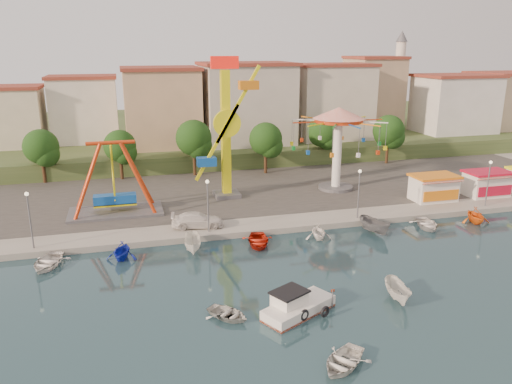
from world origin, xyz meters
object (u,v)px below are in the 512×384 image
object	(u,v)px
wave_swinger	(338,130)
rowboat_a	(228,314)
kamikaze_tower	(228,132)
pirate_ship_ride	(113,180)
skiff	(398,292)
van	(197,220)
cabin_motorboat	(297,307)

from	to	relation	value
wave_swinger	rowboat_a	world-z (taller)	wave_swinger
kamikaze_tower	wave_swinger	size ratio (longest dim) A/B	1.42
pirate_ship_ride	wave_swinger	size ratio (longest dim) A/B	0.86
skiff	van	xyz separation A→B (m)	(-12.17, 17.85, 0.65)
cabin_motorboat	rowboat_a	bearing A→B (deg)	144.42
kamikaze_tower	pirate_ship_ride	bearing A→B (deg)	-167.92
kamikaze_tower	cabin_motorboat	distance (m)	28.46
pirate_ship_ride	wave_swinger	world-z (taller)	wave_swinger
cabin_motorboat	van	xyz separation A→B (m)	(-4.30, 17.74, 0.83)
skiff	rowboat_a	bearing A→B (deg)	-173.28
pirate_ship_ride	rowboat_a	bearing A→B (deg)	-72.55
kamikaze_tower	skiff	distance (m)	29.30
rowboat_a	skiff	distance (m)	12.69
kamikaze_tower	rowboat_a	world-z (taller)	kamikaze_tower
wave_swinger	cabin_motorboat	size ratio (longest dim) A/B	1.97
wave_swinger	van	xyz separation A→B (m)	(-19.19, -9.42, -6.84)
van	cabin_motorboat	bearing A→B (deg)	-158.97
pirate_ship_ride	kamikaze_tower	world-z (taller)	kamikaze_tower
pirate_ship_ride	rowboat_a	world-z (taller)	pirate_ship_ride
skiff	kamikaze_tower	bearing A→B (deg)	114.37
cabin_motorboat	rowboat_a	distance (m)	4.84
kamikaze_tower	wave_swinger	world-z (taller)	kamikaze_tower
cabin_motorboat	van	world-z (taller)	van
van	pirate_ship_ride	bearing A→B (deg)	57.32
rowboat_a	van	size ratio (longest dim) A/B	0.61
rowboat_a	skiff	world-z (taller)	skiff
pirate_ship_ride	van	size ratio (longest dim) A/B	1.93
wave_swinger	skiff	size ratio (longest dim) A/B	3.17
cabin_motorboat	skiff	world-z (taller)	cabin_motorboat
pirate_ship_ride	skiff	world-z (taller)	pirate_ship_ride
wave_swinger	van	bearing A→B (deg)	-153.86
wave_swinger	skiff	world-z (taller)	wave_swinger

